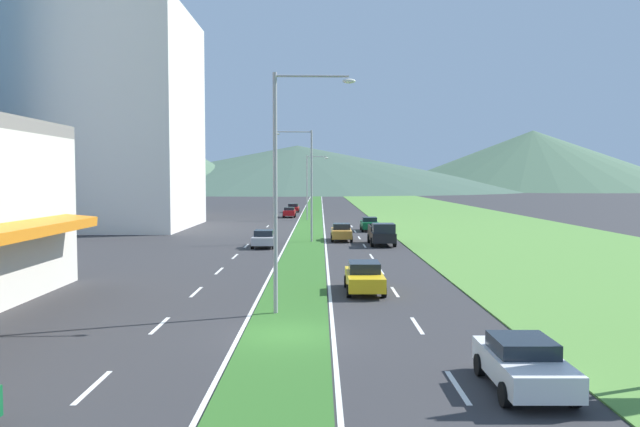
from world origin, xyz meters
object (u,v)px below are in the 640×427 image
at_px(car_3, 289,212).
at_px(street_lamp_near, 283,176).
at_px(car_5, 293,208).
at_px(car_0, 364,277).
at_px(car_4, 264,238).
at_px(street_lamp_mid, 307,178).
at_px(pickup_truck_0, 381,234).
at_px(car_7, 341,232).
at_px(street_lamp_far, 309,183).
at_px(car_8, 523,363).
at_px(car_2, 369,224).

bearing_deg(car_3, street_lamp_near, -177.33).
relative_size(car_3, car_5, 0.89).
relative_size(car_0, car_4, 1.12).
bearing_deg(street_lamp_mid, pickup_truck_0, -21.14).
bearing_deg(car_4, car_7, -50.07).
bearing_deg(car_5, street_lamp_far, -171.02).
relative_size(street_lamp_mid, street_lamp_far, 1.13).
bearing_deg(car_4, car_8, -163.56).
bearing_deg(street_lamp_mid, car_8, -80.20).
bearing_deg(street_lamp_mid, car_0, -82.07).
height_order(street_lamp_near, car_8, street_lamp_near).
height_order(street_lamp_mid, car_2, street_lamp_mid).
bearing_deg(car_2, car_8, 0.14).
bearing_deg(car_3, car_5, 0.13).
bearing_deg(car_8, car_2, -179.86).
bearing_deg(car_8, car_4, -163.56).
xyz_separation_m(street_lamp_mid, car_8, (6.75, -39.09, -5.12)).
bearing_deg(car_7, street_lamp_mid, -64.78).
bearing_deg(car_7, car_8, 5.08).
bearing_deg(street_lamp_near, car_7, 83.53).
bearing_deg(pickup_truck_0, car_5, -169.17).
distance_m(car_2, car_5, 38.95).
bearing_deg(car_5, street_lamp_mid, -176.01).
distance_m(car_5, car_8, 89.39).
distance_m(street_lamp_mid, car_5, 50.10).
bearing_deg(car_7, pickup_truck_0, 40.18).
bearing_deg(car_0, car_5, -174.71).
bearing_deg(car_0, car_7, -179.41).
bearing_deg(street_lamp_mid, car_7, 25.22).
xyz_separation_m(street_lamp_far, car_4, (-3.25, -33.86, -4.45)).
xyz_separation_m(street_lamp_mid, car_0, (3.41, -24.51, -5.08)).
xyz_separation_m(street_lamp_near, car_2, (7.01, 41.76, -5.13)).
xyz_separation_m(car_0, car_2, (3.21, 36.61, -0.00)).
height_order(street_lamp_far, car_7, street_lamp_far).
xyz_separation_m(car_3, car_4, (-0.13, -39.84, -0.03)).
height_order(street_lamp_near, pickup_truck_0, street_lamp_near).
relative_size(street_lamp_near, car_8, 2.54).
bearing_deg(pickup_truck_0, car_0, -8.07).
relative_size(street_lamp_far, car_5, 1.88).
height_order(street_lamp_mid, car_7, street_lamp_mid).
relative_size(car_7, car_8, 1.13).
bearing_deg(car_7, car_3, -169.12).
height_order(car_4, car_7, car_7).
distance_m(street_lamp_near, car_7, 31.76).
relative_size(street_lamp_near, car_3, 2.41).
bearing_deg(car_2, street_lamp_mid, -28.73).
distance_m(car_3, car_7, 34.85).
distance_m(street_lamp_mid, car_4, 7.47).
xyz_separation_m(car_0, car_5, (-6.88, 74.23, -0.03)).
relative_size(street_lamp_mid, pickup_truck_0, 1.88).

